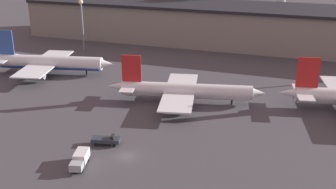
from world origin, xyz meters
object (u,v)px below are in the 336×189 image
Objects in this scene: airplane_1 at (184,91)px; service_vehicle_4 at (106,140)px; airplane_0 at (48,62)px; service_vehicle_1 at (80,159)px.

airplane_1 is 31.43m from service_vehicle_4.
airplane_0 reaches higher than service_vehicle_1.
service_vehicle_4 is (0.92, 9.98, -0.43)m from service_vehicle_1.
service_vehicle_1 is at bearing -116.19° from airplane_1.
service_vehicle_1 is at bearing -62.83° from airplane_0.
service_vehicle_1 is at bearing -108.93° from service_vehicle_4.
airplane_1 reaches higher than service_vehicle_1.
airplane_0 is 64.48m from service_vehicle_1.
service_vehicle_4 is (41.39, -40.16, -2.71)m from airplane_0.
airplane_0 is 6.59× the size of service_vehicle_4.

